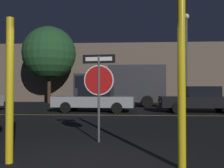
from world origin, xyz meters
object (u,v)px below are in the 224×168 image
Objects in this scene: passing_car_3 at (200,99)px; yellow_pole_left at (10,90)px; street_lamp at (186,48)px; stop_sign at (99,80)px; delivery_truck at (119,85)px; tree_0 at (49,53)px; passing_car_2 at (95,99)px; yellow_pole_right at (182,67)px.

yellow_pole_left is at bearing 149.00° from passing_car_3.
street_lamp is (6.46, 13.86, 2.93)m from yellow_pole_left.
stop_sign is 2.34m from yellow_pole_left.
delivery_truck is 7.80m from tree_0.
passing_car_2 is at bearing 88.40° from yellow_pole_left.
street_lamp is at bearing -54.13° from passing_car_2.
yellow_pole_right is 0.76× the size of passing_car_3.
tree_0 is at bearing 37.32° from passing_car_2.
yellow_pole_right reaches higher than passing_car_2.
delivery_truck is at bearing -26.08° from tree_0.
street_lamp reaches higher than stop_sign.
passing_car_3 is (6.28, 10.00, -0.60)m from yellow_pole_left.
passing_car_2 is 6.00m from passing_car_3.
stop_sign is at bearing -112.75° from street_lamp.
street_lamp reaches higher than passing_car_2.
passing_car_2 is at bearing 105.30° from yellow_pole_right.
street_lamp is at bearing -99.04° from delivery_truck.
yellow_pole_left is (-1.43, -1.84, -0.23)m from stop_sign.
delivery_truck reaches higher than passing_car_3.
tree_0 is (-11.19, 7.87, 3.82)m from passing_car_3.
yellow_pole_left reaches higher than passing_car_2.
street_lamp is (4.88, -0.83, 2.62)m from delivery_truck.
stop_sign is 13.31m from street_lamp.
yellow_pole_left is at bearing -74.63° from tree_0.
passing_car_2 is 0.71× the size of delivery_truck.
yellow_pole_left reaches higher than passing_car_3.
yellow_pole_right is 19.90m from tree_0.
yellow_pole_left is 14.77m from delivery_truck.
stop_sign is 9.53m from passing_car_3.
yellow_pole_right reaches higher than delivery_truck.
passing_car_2 is (-1.15, 8.16, -0.84)m from stop_sign.
stop_sign is 0.65× the size of yellow_pole_right.
delivery_truck is (-4.69, 4.69, 0.91)m from passing_car_3.
street_lamp is 12.06m from tree_0.
passing_car_2 is at bearing 91.12° from passing_car_3.
street_lamp reaches higher than yellow_pole_right.
passing_car_2 is 4.95m from delivery_truck.
stop_sign is 0.33× the size of delivery_truck.
yellow_pole_right is 10.57m from passing_car_2.
tree_0 is at bearing 113.85° from yellow_pole_right.
delivery_truck is at bearing 46.15° from passing_car_3.
passing_car_3 is at bearing 72.38° from yellow_pole_right.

